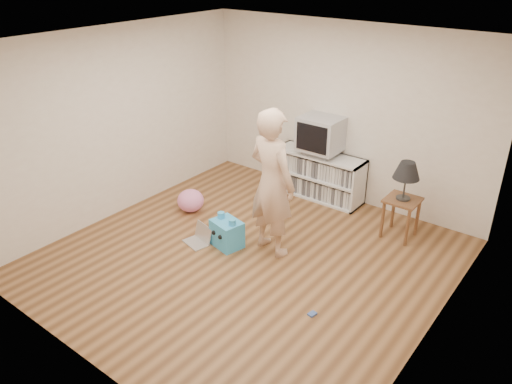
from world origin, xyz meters
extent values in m
plane|color=brown|center=(0.00, 0.00, 0.00)|extent=(4.50, 4.50, 0.00)
cube|color=silver|center=(0.00, 2.25, 1.30)|extent=(4.50, 0.02, 2.60)
cube|color=silver|center=(0.00, -2.25, 1.30)|extent=(4.50, 0.02, 2.60)
cube|color=silver|center=(-2.25, 0.00, 1.30)|extent=(0.02, 4.50, 2.60)
cube|color=silver|center=(2.25, 0.00, 1.30)|extent=(0.02, 4.50, 2.60)
cube|color=white|center=(0.00, 0.00, 2.60)|extent=(4.50, 4.50, 0.01)
cube|color=white|center=(-0.22, 2.23, 0.35)|extent=(1.40, 0.03, 0.70)
cube|color=white|center=(-0.90, 2.02, 0.35)|extent=(0.03, 0.45, 0.70)
cube|color=white|center=(0.47, 2.02, 0.35)|extent=(0.03, 0.45, 0.70)
cube|color=white|center=(-0.22, 2.02, 0.01)|extent=(1.40, 0.45, 0.03)
cube|color=white|center=(-0.22, 2.02, 0.35)|extent=(1.34, 0.45, 0.03)
cube|color=white|center=(-0.22, 2.02, 0.68)|extent=(1.40, 0.45, 0.03)
cube|color=silver|center=(-0.22, 2.02, 0.35)|extent=(1.26, 0.36, 0.64)
cube|color=gray|center=(-0.22, 2.02, 0.73)|extent=(0.45, 0.35, 0.07)
cube|color=#AEAEB4|center=(-0.22, 2.02, 1.02)|extent=(0.60, 0.52, 0.50)
cube|color=black|center=(-0.22, 1.75, 1.02)|extent=(0.50, 0.01, 0.40)
cylinder|color=brown|center=(1.09, 1.48, 0.26)|extent=(0.04, 0.04, 0.52)
cylinder|color=brown|center=(1.43, 1.48, 0.26)|extent=(0.04, 0.04, 0.52)
cylinder|color=brown|center=(1.09, 1.82, 0.26)|extent=(0.04, 0.04, 0.52)
cylinder|color=brown|center=(1.43, 1.82, 0.26)|extent=(0.04, 0.04, 0.52)
cube|color=brown|center=(1.26, 1.65, 0.54)|extent=(0.42, 0.42, 0.03)
cylinder|color=#333333|center=(1.26, 1.65, 0.56)|extent=(0.18, 0.18, 0.02)
cylinder|color=#333333|center=(1.26, 1.65, 0.74)|extent=(0.02, 0.02, 0.32)
imported|color=beige|center=(0.11, 0.35, 0.93)|extent=(0.75, 0.56, 1.86)
cube|color=silver|center=(-0.75, -0.14, 0.01)|extent=(0.38, 0.31, 0.02)
cube|color=silver|center=(-0.72, -0.02, 0.12)|extent=(0.34, 0.15, 0.22)
cube|color=black|center=(-0.72, -0.02, 0.12)|extent=(0.30, 0.12, 0.18)
cube|color=#4260B0|center=(1.20, -0.42, 0.01)|extent=(0.08, 0.10, 0.02)
cube|color=#36ADFC|center=(-0.39, 0.07, 0.18)|extent=(0.44, 0.38, 0.36)
cylinder|color=#36ADFC|center=(-0.51, 0.10, 0.40)|extent=(0.09, 0.09, 0.08)
cylinder|color=#36ADFC|center=(-0.27, 0.04, 0.40)|extent=(0.09, 0.09, 0.08)
sphere|color=black|center=(-0.49, -0.06, 0.22)|extent=(0.06, 0.06, 0.06)
sphere|color=black|center=(-0.36, -0.09, 0.22)|extent=(0.06, 0.06, 0.06)
ellipsoid|color=pink|center=(-1.43, 0.48, 0.16)|extent=(0.39, 0.39, 0.33)
camera|label=1|loc=(3.25, -4.05, 3.46)|focal=35.00mm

